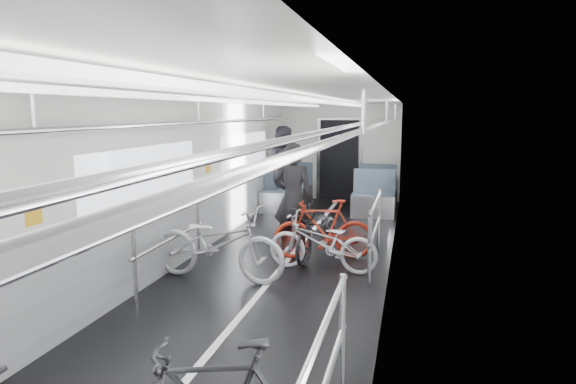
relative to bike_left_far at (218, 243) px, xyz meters
name	(u,v)px	position (x,y,z in m)	size (l,w,h in m)	color
car_shell	(293,183)	(0.69, 1.41, 0.63)	(3.02, 14.01, 2.41)	black
bike_left_far	(218,243)	(0.00, 0.00, 0.00)	(0.66, 1.88, 0.99)	#ABACB0
bike_right_mid	(322,243)	(1.28, 0.67, -0.09)	(0.54, 1.55, 0.81)	silver
bike_right_far	(324,229)	(1.20, 1.27, -0.04)	(0.43, 1.51, 0.91)	#A42414
bike_aisle	(318,231)	(1.10, 1.34, -0.09)	(0.54, 1.55, 0.81)	black
person_standing	(293,199)	(0.69, 1.44, 0.38)	(0.64, 0.42, 1.74)	black
person_seated	(282,168)	(-0.41, 5.05, 0.45)	(0.92, 0.72, 1.89)	#2C2830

